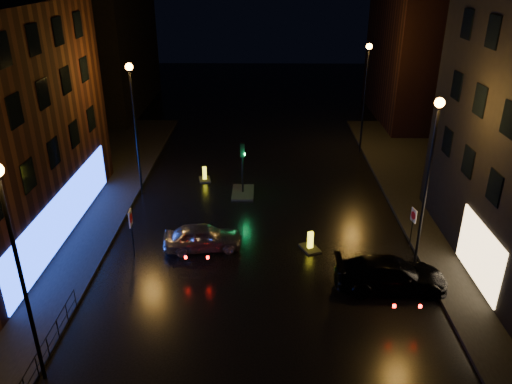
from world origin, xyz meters
TOP-DOWN VIEW (x-y plane):
  - ground at (0.00, 0.00)m, footprint 120.00×120.00m
  - pavement_left at (-14.00, 8.00)m, footprint 12.00×44.00m
  - building_far_left at (-16.00, 35.00)m, footprint 8.00×16.00m
  - building_far_right at (15.00, 32.00)m, footprint 8.00×14.00m
  - street_lamp_lnear at (-7.80, -2.00)m, footprint 0.44×0.44m
  - street_lamp_lfar at (-7.80, 14.00)m, footprint 0.44×0.44m
  - street_lamp_rnear at (7.80, 6.00)m, footprint 0.44×0.44m
  - street_lamp_rfar at (7.80, 22.00)m, footprint 0.44×0.44m
  - traffic_signal at (-1.20, 14.00)m, footprint 1.40×2.40m
  - guard_railing at (-8.00, -1.00)m, footprint 0.05×6.04m
  - silver_hatchback at (-3.04, 7.06)m, footprint 4.23×2.14m
  - dark_sedan at (5.97, 3.70)m, footprint 5.15×2.15m
  - bollard_near at (2.59, 7.09)m, footprint 1.17×1.37m
  - bollard_far at (-3.92, 16.13)m, footprint 0.95×1.25m
  - road_sign_left at (-6.50, 6.36)m, footprint 0.11×0.63m
  - road_sign_right at (7.90, 7.44)m, footprint 0.16×0.53m

SIDE VIEW (x-z plane):
  - ground at x=0.00m, z-range 0.00..0.00m
  - pavement_left at x=-14.00m, z-range 0.00..0.15m
  - bollard_far at x=-3.92m, z-range -0.28..0.71m
  - bollard_near at x=2.59m, z-range -0.29..0.73m
  - traffic_signal at x=-1.20m, z-range -1.22..2.23m
  - silver_hatchback at x=-3.04m, z-range 0.00..1.38m
  - guard_railing at x=-8.00m, z-range 0.24..1.24m
  - dark_sedan at x=5.97m, z-range 0.00..1.49m
  - road_sign_right at x=7.90m, z-range 0.55..2.77m
  - road_sign_left at x=-6.50m, z-range 0.64..3.22m
  - street_lamp_lnear at x=-7.80m, z-range 1.38..9.75m
  - street_lamp_lfar at x=-7.80m, z-range 1.38..9.75m
  - street_lamp_rnear at x=7.80m, z-range 1.38..9.75m
  - street_lamp_rfar at x=7.80m, z-range 1.38..9.75m
  - building_far_right at x=15.00m, z-range 0.00..12.00m
  - building_far_left at x=-16.00m, z-range 0.00..14.00m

